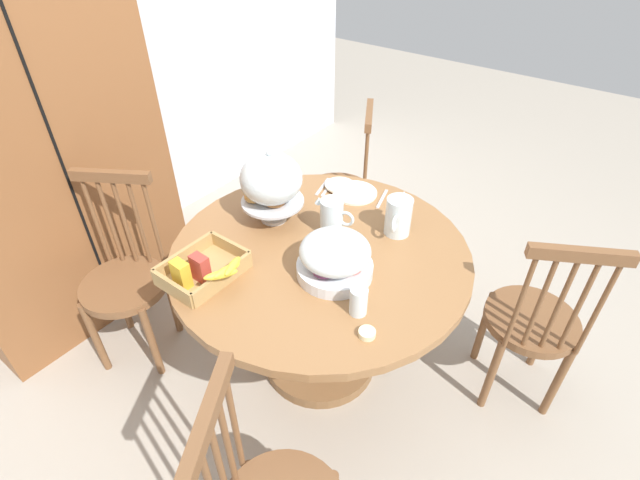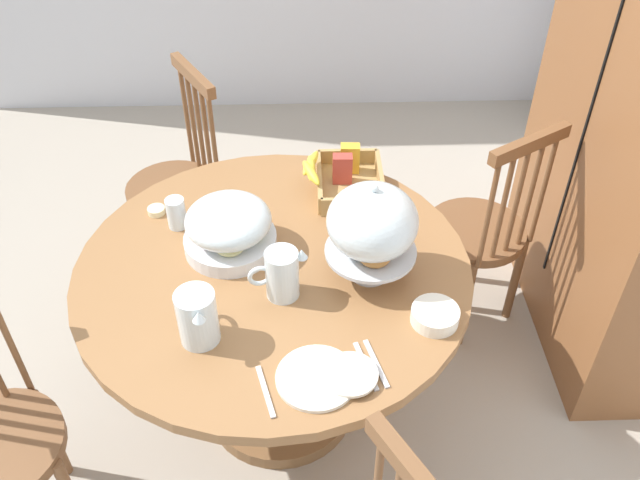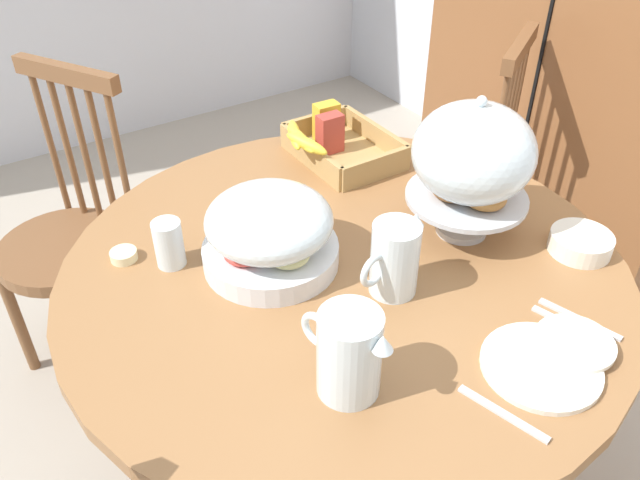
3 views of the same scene
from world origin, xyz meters
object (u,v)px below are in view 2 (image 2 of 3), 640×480
at_px(dining_table, 276,309).
at_px(windsor_chair_near_window, 178,188).
at_px(china_plate_small, 350,374).
at_px(fruit_platter_covered, 229,227).
at_px(cereal_basket, 344,177).
at_px(windsor_chair_far_side, 480,234).
at_px(china_plate_large, 316,378).
at_px(cereal_bowl, 435,316).
at_px(milk_pitcher, 282,276).
at_px(orange_juice_pitcher, 198,319).
at_px(pastry_stand_with_dome, 372,225).
at_px(drinking_glass, 176,213).
at_px(butter_dish, 156,210).

bearing_deg(dining_table, windsor_chair_near_window, -151.52).
bearing_deg(china_plate_small, dining_table, -154.44).
distance_m(fruit_platter_covered, cereal_basket, 0.51).
xyz_separation_m(windsor_chair_far_side, china_plate_large, (0.92, -0.68, 0.29)).
relative_size(cereal_basket, cereal_bowl, 2.26).
distance_m(milk_pitcher, china_plate_small, 0.38).
relative_size(windsor_chair_near_window, windsor_chair_far_side, 1.00).
relative_size(orange_juice_pitcher, milk_pitcher, 1.06).
distance_m(milk_pitcher, cereal_bowl, 0.46).
bearing_deg(pastry_stand_with_dome, cereal_basket, -173.44).
bearing_deg(cereal_basket, pastry_stand_with_dome, 6.56).
bearing_deg(windsor_chair_far_side, dining_table, -59.97).
distance_m(orange_juice_pitcher, drinking_glass, 0.52).
distance_m(fruit_platter_covered, orange_juice_pitcher, 0.39).
xyz_separation_m(pastry_stand_with_dome, butter_dish, (-0.33, -0.71, -0.19)).
bearing_deg(windsor_chair_far_side, pastry_stand_with_dome, -44.23).
bearing_deg(china_plate_large, milk_pitcher, -163.90).
relative_size(dining_table, butter_dish, 21.00).
distance_m(milk_pitcher, cereal_basket, 0.58).
bearing_deg(orange_juice_pitcher, fruit_platter_covered, 171.15).
xyz_separation_m(drinking_glass, butter_dish, (-0.07, -0.08, -0.04)).
distance_m(pastry_stand_with_dome, butter_dish, 0.81).
height_order(pastry_stand_with_dome, drinking_glass, pastry_stand_with_dome).
xyz_separation_m(windsor_chair_far_side, cereal_bowl, (0.72, -0.33, 0.31)).
height_order(windsor_chair_far_side, cereal_basket, windsor_chair_far_side).
bearing_deg(cereal_bowl, orange_juice_pitcher, -86.34).
height_order(orange_juice_pitcher, milk_pitcher, orange_juice_pitcher).
bearing_deg(windsor_chair_far_side, drinking_glass, -77.00).
bearing_deg(china_plate_small, china_plate_large, -89.91).
bearing_deg(butter_dish, pastry_stand_with_dome, 65.22).
distance_m(windsor_chair_near_window, butter_dish, 0.62).
xyz_separation_m(orange_juice_pitcher, cereal_basket, (-0.71, 0.45, -0.04)).
bearing_deg(cereal_basket, drinking_glass, -70.22).
bearing_deg(china_plate_large, china_plate_small, 90.09).
xyz_separation_m(windsor_chair_near_window, windsor_chair_far_side, (0.35, 1.25, 0.00)).
bearing_deg(china_plate_small, cereal_bowl, 127.62).
xyz_separation_m(pastry_stand_with_dome, fruit_platter_covered, (-0.14, -0.44, -0.11)).
relative_size(dining_table, cereal_basket, 3.99).
relative_size(cereal_basket, butter_dish, 5.27).
distance_m(milk_pitcher, butter_dish, 0.60).
relative_size(pastry_stand_with_dome, fruit_platter_covered, 1.15).
bearing_deg(milk_pitcher, dining_table, -165.65).
relative_size(fruit_platter_covered, milk_pitcher, 1.64).
relative_size(windsor_chair_far_side, pastry_stand_with_dome, 2.83).
xyz_separation_m(dining_table, cereal_basket, (-0.41, 0.25, 0.24)).
height_order(pastry_stand_with_dome, china_plate_small, pastry_stand_with_dome).
distance_m(cereal_basket, drinking_glass, 0.61).
relative_size(china_plate_large, butter_dish, 3.67).
bearing_deg(pastry_stand_with_dome, milk_pitcher, -73.79).
xyz_separation_m(dining_table, pastry_stand_with_dome, (0.05, 0.30, 0.40)).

